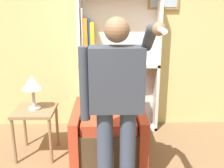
{
  "coord_description": "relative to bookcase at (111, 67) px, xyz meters",
  "views": [
    {
      "loc": [
        0.05,
        -1.81,
        1.79
      ],
      "look_at": [
        0.11,
        0.71,
        1.04
      ],
      "focal_mm": 42.0,
      "sensor_mm": 36.0,
      "label": 1
    }
  ],
  "objects": [
    {
      "name": "table_lamp",
      "position": [
        -0.93,
        -0.75,
        -0.03
      ],
      "size": [
        0.25,
        0.25,
        0.42
      ],
      "color": "#B7B2A8",
      "rests_on": "side_table"
    },
    {
      "name": "wall_back",
      "position": [
        -0.11,
        0.16,
        0.46
      ],
      "size": [
        8.0,
        0.11,
        2.8
      ],
      "color": "tan",
      "rests_on": "ground_plane"
    },
    {
      "name": "person_standing",
      "position": [
        0.02,
        -1.51,
        0.04
      ],
      "size": [
        0.62,
        0.78,
        1.71
      ],
      "color": "#384256",
      "rests_on": "ground_plane"
    },
    {
      "name": "armchair",
      "position": [
        -0.04,
        -0.76,
        -0.56
      ],
      "size": [
        0.84,
        0.89,
        1.25
      ],
      "color": "#4C3823",
      "rests_on": "ground_plane"
    },
    {
      "name": "side_table",
      "position": [
        -0.93,
        -0.75,
        -0.44
      ],
      "size": [
        0.48,
        0.48,
        0.6
      ],
      "color": "#846647",
      "rests_on": "ground_plane"
    },
    {
      "name": "bookcase",
      "position": [
        0.0,
        0.0,
        0.0
      ],
      "size": [
        1.14,
        0.28,
        1.96
      ],
      "color": "silver",
      "rests_on": "ground_plane"
    }
  ]
}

